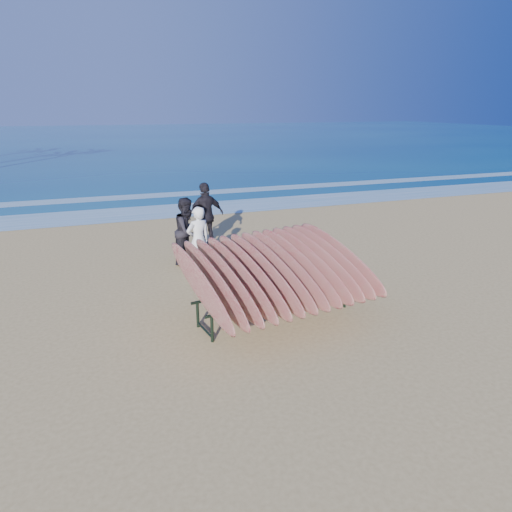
# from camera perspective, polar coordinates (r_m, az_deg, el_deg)

# --- Properties ---
(ground) EXTENTS (120.00, 120.00, 0.00)m
(ground) POSITION_cam_1_polar(r_m,az_deg,el_deg) (9.18, 1.69, -7.12)
(ground) COLOR tan
(ground) RESTS_ON ground
(ocean) EXTENTS (160.00, 160.00, 0.00)m
(ocean) POSITION_cam_1_polar(r_m,az_deg,el_deg) (62.92, -17.28, 13.86)
(ocean) COLOR navy
(ocean) RESTS_ON ground
(foam_near) EXTENTS (160.00, 160.00, 0.00)m
(foam_near) POSITION_cam_1_polar(r_m,az_deg,el_deg) (18.40, -9.68, 5.66)
(foam_near) COLOR white
(foam_near) RESTS_ON ground
(foam_far) EXTENTS (160.00, 160.00, 0.00)m
(foam_far) POSITION_cam_1_polar(r_m,az_deg,el_deg) (21.79, -11.35, 7.50)
(foam_far) COLOR white
(foam_far) RESTS_ON ground
(surfboard_rack) EXTENTS (3.62, 3.41, 1.62)m
(surfboard_rack) POSITION_cam_1_polar(r_m,az_deg,el_deg) (8.65, 2.44, -1.75)
(surfboard_rack) COLOR black
(surfboard_rack) RESTS_ON ground
(person_white) EXTENTS (0.69, 0.54, 1.67)m
(person_white) POSITION_cam_1_polar(r_m,az_deg,el_deg) (11.15, -7.21, 1.96)
(person_white) COLOR silver
(person_white) RESTS_ON ground
(person_dark_a) EXTENTS (1.07, 1.06, 1.74)m
(person_dark_a) POSITION_cam_1_polar(r_m,az_deg,el_deg) (11.88, -8.56, 3.11)
(person_dark_a) COLOR black
(person_dark_a) RESTS_ON ground
(person_dark_b) EXTENTS (1.19, 0.71, 1.89)m
(person_dark_b) POSITION_cam_1_polar(r_m,az_deg,el_deg) (13.20, -6.27, 5.06)
(person_dark_b) COLOR black
(person_dark_b) RESTS_ON ground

